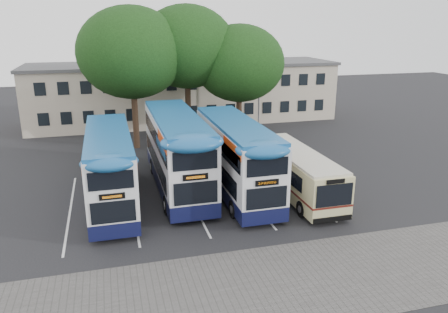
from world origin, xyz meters
TOP-DOWN VIEW (x-y plane):
  - ground at (0.00, 0.00)m, footprint 120.00×120.00m
  - paving_strip at (-2.00, -5.00)m, footprint 40.00×6.00m
  - bay_lines at (-3.75, 5.00)m, footprint 14.12×11.00m
  - depot_building at (0.00, 26.99)m, footprint 32.40×8.40m
  - lamp_post at (6.00, 19.97)m, footprint 0.25×1.05m
  - tree_left at (-6.00, 17.21)m, footprint 8.72×8.72m
  - tree_mid at (-1.31, 18.10)m, footprint 8.26×8.26m
  - tree_right at (3.09, 17.10)m, footprint 7.80×7.80m
  - bus_dd_left at (-8.35, 5.38)m, footprint 2.54×10.50m
  - bus_dd_mid at (-4.18, 6.81)m, footprint 2.80×11.56m
  - bus_dd_right at (-0.79, 5.15)m, footprint 2.65×10.92m
  - bus_single at (2.75, 3.91)m, footprint 2.39×9.38m

SIDE VIEW (x-z plane):
  - ground at x=0.00m, z-range 0.00..0.00m
  - paving_strip at x=-2.00m, z-range 0.00..0.01m
  - bay_lines at x=-3.75m, z-range 0.00..0.01m
  - bus_single at x=2.75m, z-range 0.19..2.98m
  - bus_dd_left at x=-8.35m, z-range 0.22..4.60m
  - bus_dd_right at x=-0.79m, z-range 0.23..4.78m
  - bus_dd_mid at x=-4.18m, z-range 0.25..5.07m
  - depot_building at x=0.00m, z-range 0.05..6.25m
  - lamp_post at x=6.00m, z-range 0.55..9.61m
  - tree_right at x=3.09m, z-range 1.79..12.02m
  - tree_left at x=-6.00m, z-range 2.12..13.80m
  - tree_mid at x=-1.31m, z-range 2.38..14.21m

